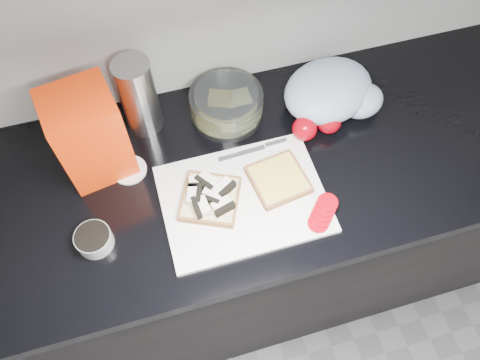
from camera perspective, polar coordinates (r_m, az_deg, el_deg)
name	(u,v)px	position (r m, az deg, el deg)	size (l,w,h in m)	color
base_cabinet	(234,240)	(1.63, -0.76, -7.29)	(3.50, 0.60, 0.86)	black
countertop	(232,172)	(1.23, -1.00, 1.03)	(3.50, 0.64, 0.04)	black
cutting_board	(243,199)	(1.16, 0.41, -2.33)	(0.40, 0.30, 0.01)	white
bread_left	(210,197)	(1.14, -3.71, -2.12)	(0.19, 0.19, 0.04)	#C8B18D
bread_right	(278,179)	(1.17, 4.70, 0.07)	(0.15, 0.15, 0.02)	#C8B18D
tomato_slices	(323,213)	(1.14, 10.07, -3.97)	(0.10, 0.11, 0.02)	#9C030F
knife	(262,147)	(1.23, 2.64, 4.00)	(0.19, 0.02, 0.01)	silver
seed_tub	(94,239)	(1.14, -17.39, -6.89)	(0.09, 0.09, 0.04)	#9FA3A4
tub_lid	(130,170)	(1.24, -13.32, 1.18)	(0.09, 0.09, 0.01)	silver
glass_bowl	(226,105)	(1.28, -1.67, 9.15)	(0.20, 0.20, 0.08)	silver
bread_bag	(90,135)	(1.17, -17.86, 5.27)	(0.16, 0.15, 0.25)	#FC2204
steel_canister	(139,97)	(1.23, -12.25, 9.88)	(0.09, 0.09, 0.23)	#A2A2A7
grocery_bag	(333,92)	(1.32, 11.26, 10.50)	(0.32, 0.28, 0.11)	silver
whole_tomatoes	(317,125)	(1.27, 9.35, 6.61)	(0.14, 0.07, 0.07)	#9C030F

